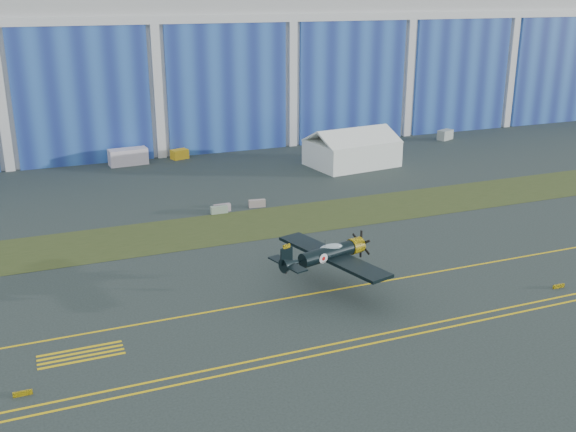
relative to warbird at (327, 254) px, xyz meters
name	(u,v)px	position (x,y,z in m)	size (l,w,h in m)	color
ground	(275,275)	(-2.99, 4.75, -3.39)	(260.00, 260.00, 0.00)	#2B3736
grass_median	(230,227)	(-2.99, 18.75, -3.37)	(260.00, 10.00, 0.02)	#475128
hangar	(130,48)	(-2.99, 76.54, 11.57)	(220.00, 45.70, 30.00)	silver
taxiway_centreline	(296,297)	(-2.99, -0.25, -3.38)	(200.00, 0.20, 0.02)	yellow
edge_line_near	(347,349)	(-2.99, -9.75, -3.38)	(80.00, 0.20, 0.02)	yellow
edge_line_far	(340,343)	(-2.99, -8.75, -3.38)	(80.00, 0.20, 0.02)	yellow
hold_short_ladder	(81,355)	(-20.99, -3.35, -3.38)	(6.00, 2.40, 0.02)	yellow
guard_board_left	(23,393)	(-24.99, -7.25, -3.21)	(1.20, 0.15, 0.35)	yellow
guard_board_right	(559,286)	(19.01, -7.25, -3.21)	(1.20, 0.15, 0.35)	yellow
warbird	(327,254)	(0.00, 0.00, 0.00)	(13.16, 14.68, 3.69)	black
tent	(352,147)	(22.11, 38.42, -0.54)	(13.31, 10.48, 5.70)	white
shipping_container	(128,157)	(-8.59, 51.24, -2.18)	(5.60, 2.24, 2.43)	silver
tug	(180,154)	(-0.65, 52.05, -2.66)	(2.50, 1.56, 1.46)	yellow
gse_box	(445,135)	(45.53, 48.49, -2.54)	(2.83, 1.51, 1.70)	#929D98
barrier_a	(222,208)	(-2.12, 24.43, -2.94)	(2.00, 0.60, 0.90)	#9D8D98
barrier_b	(219,210)	(-2.63, 23.92, -2.94)	(2.00, 0.60, 0.90)	gray
barrier_c	(257,203)	(2.27, 24.55, -2.94)	(2.00, 0.60, 0.90)	#9F908E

